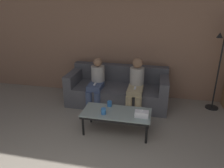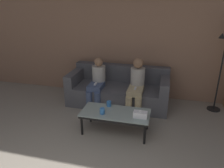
{
  "view_description": "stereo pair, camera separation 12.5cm",
  "coord_description": "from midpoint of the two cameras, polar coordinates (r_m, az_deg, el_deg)",
  "views": [
    {
      "loc": [
        0.81,
        -0.96,
        2.16
      ],
      "look_at": [
        0.0,
        2.78,
        0.67
      ],
      "focal_mm": 35.0,
      "sensor_mm": 36.0,
      "label": 1
    },
    {
      "loc": [
        0.93,
        -0.93,
        2.16
      ],
      "look_at": [
        0.0,
        2.78,
        0.67
      ],
      "focal_mm": 35.0,
      "sensor_mm": 36.0,
      "label": 2
    }
  ],
  "objects": [
    {
      "name": "wall_back",
      "position": [
        5.01,
        3.95,
        11.37
      ],
      "size": [
        12.0,
        0.06,
        2.6
      ],
      "color": "#9E755B",
      "rests_on": "ground_plane"
    },
    {
      "name": "couch",
      "position": [
        4.8,
        2.51,
        -1.6
      ],
      "size": [
        2.12,
        0.9,
        0.79
      ],
      "color": "#515156",
      "rests_on": "ground_plane"
    },
    {
      "name": "coffee_table",
      "position": [
        3.72,
        1.84,
        -7.89
      ],
      "size": [
        1.16,
        0.53,
        0.39
      ],
      "color": "#8C9E99",
      "rests_on": "ground_plane"
    },
    {
      "name": "cup_near_left",
      "position": [
        3.88,
        0.11,
        -5.17
      ],
      "size": [
        0.08,
        0.08,
        0.09
      ],
      "color": "#3372BF",
      "rests_on": "coffee_table"
    },
    {
      "name": "cup_near_right",
      "position": [
        3.63,
        -1.58,
        -7.07
      ],
      "size": [
        0.08,
        0.08,
        0.1
      ],
      "color": "#3372BF",
      "rests_on": "coffee_table"
    },
    {
      "name": "tissue_box",
      "position": [
        3.56,
        8.4,
        -7.9
      ],
      "size": [
        0.22,
        0.12,
        0.13
      ],
      "color": "white",
      "rests_on": "coffee_table"
    },
    {
      "name": "standing_lamp",
      "position": [
        4.75,
        27.87,
        5.88
      ],
      "size": [
        0.31,
        0.26,
        1.78
      ],
      "color": "black",
      "rests_on": "ground_plane"
    },
    {
      "name": "seated_person_left_end",
      "position": [
        4.6,
        -3.11,
        0.6
      ],
      "size": [
        0.31,
        0.62,
        1.02
      ],
      "color": "#47567A",
      "rests_on": "ground_plane"
    },
    {
      "name": "seated_person_mid_left",
      "position": [
        4.42,
        7.22,
        -0.03
      ],
      "size": [
        0.31,
        0.68,
        1.07
      ],
      "color": "tan",
      "rests_on": "ground_plane"
    }
  ]
}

